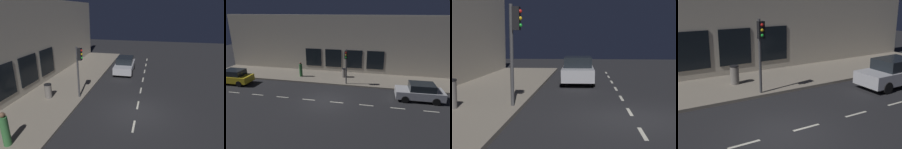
{
  "view_description": "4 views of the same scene",
  "coord_description": "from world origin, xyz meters",
  "views": [
    {
      "loc": [
        -0.83,
        10.91,
        6.27
      ],
      "look_at": [
        2.13,
        -2.28,
        1.66
      ],
      "focal_mm": 30.52,
      "sensor_mm": 36.0,
      "label": 1
    },
    {
      "loc": [
        -15.25,
        -4.41,
        7.78
      ],
      "look_at": [
        3.12,
        -0.45,
        1.54
      ],
      "focal_mm": 31.42,
      "sensor_mm": 36.0,
      "label": 2
    },
    {
      "loc": [
        1.62,
        10.1,
        2.65
      ],
      "look_at": [
        2.45,
        -1.79,
        1.26
      ],
      "focal_mm": 49.37,
      "sensor_mm": 36.0,
      "label": 3
    },
    {
      "loc": [
        -8.67,
        4.88,
        5.03
      ],
      "look_at": [
        2.39,
        -1.67,
        1.5
      ],
      "focal_mm": 46.82,
      "sensor_mm": 36.0,
      "label": 4
    }
  ],
  "objects": [
    {
      "name": "ground_plane",
      "position": [
        0.0,
        0.0,
        0.0
      ],
      "size": [
        60.0,
        60.0,
        0.0
      ],
      "primitive_type": "plane",
      "color": "#232326"
    },
    {
      "name": "lane_centre_line",
      "position": [
        0.0,
        -1.0,
        0.0
      ],
      "size": [
        0.12,
        27.2,
        0.01
      ],
      "color": "beige",
      "rests_on": "ground"
    },
    {
      "name": "parked_car_1",
      "position": [
        2.06,
        -8.17,
        0.79
      ],
      "size": [
        1.98,
        4.15,
        1.58
      ],
      "rotation": [
        0.0,
        0.0,
        0.02
      ],
      "color": "#B7B7BC",
      "rests_on": "ground"
    },
    {
      "name": "sidewalk",
      "position": [
        6.25,
        0.0,
        0.07
      ],
      "size": [
        4.5,
        32.0,
        0.15
      ],
      "color": "gray",
      "rests_on": "ground"
    },
    {
      "name": "trash_bin",
      "position": [
        6.48,
        -0.48,
        0.68
      ],
      "size": [
        0.52,
        0.52,
        1.06
      ],
      "color": "slate",
      "rests_on": "sidewalk"
    },
    {
      "name": "pedestrian_0",
      "position": [
        5.68,
        4.65,
        0.96
      ],
      "size": [
        0.5,
        0.5,
        1.74
      ],
      "rotation": [
        0.0,
        0.0,
        2.14
      ],
      "color": "#336B38",
      "rests_on": "sidewalk"
    },
    {
      "name": "traffic_light",
      "position": [
        4.22,
        -1.08,
        2.77
      ],
      "size": [
        0.48,
        0.32,
        3.75
      ],
      "color": "#424244",
      "rests_on": "sidewalk"
    },
    {
      "name": "building_facade",
      "position": [
        8.8,
        -0.0,
        3.59
      ],
      "size": [
        0.65,
        32.0,
        7.19
      ],
      "color": "beige",
      "rests_on": "ground"
    },
    {
      "name": "parked_car_0",
      "position": [
        2.23,
        11.06,
        0.79
      ],
      "size": [
        1.88,
        3.92,
        1.58
      ],
      "rotation": [
        0.0,
        0.0,
        0.01
      ],
      "color": "gold",
      "rests_on": "ground"
    }
  ]
}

